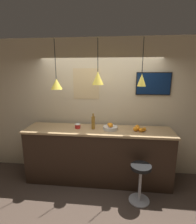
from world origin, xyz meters
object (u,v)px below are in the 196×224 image
Objects in this scene: fruit_bowl at (110,127)px; juice_bottle at (93,122)px; bar_stool at (140,177)px; spread_jar at (78,126)px; mounted_tv at (153,84)px.

juice_bottle is at bearing 179.51° from fruit_bowl.
fruit_bowl is at bearing -0.49° from juice_bottle.
juice_bottle is (-0.89, 0.56, 0.77)m from bar_stool.
fruit_bowl is at bearing 134.40° from bar_stool.
fruit_bowl is 0.35m from juice_bottle.
spread_jar reaches higher than bar_stool.
mounted_tv reaches higher than juice_bottle.
fruit_bowl is at bearing -155.39° from mounted_tv.
fruit_bowl is 0.65m from spread_jar.
bar_stool is 1.04m from fruit_bowl.
mounted_tv reaches higher than spread_jar.
juice_bottle is at bearing -162.04° from mounted_tv.
spread_jar is at bearing 179.75° from fruit_bowl.
bar_stool is at bearing -45.60° from fruit_bowl.
fruit_bowl is (-0.55, 0.56, 0.69)m from bar_stool.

